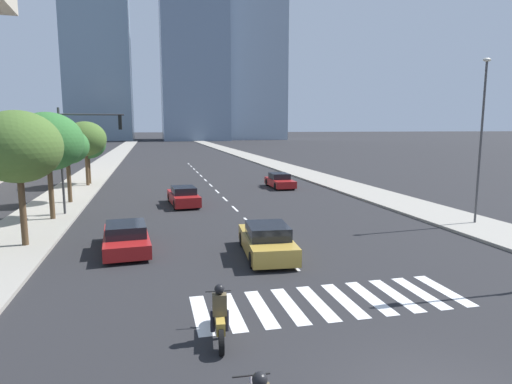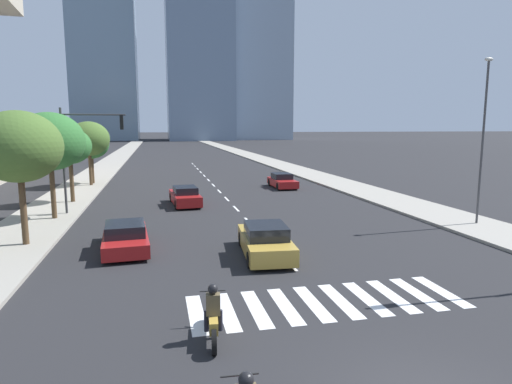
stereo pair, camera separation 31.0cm
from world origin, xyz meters
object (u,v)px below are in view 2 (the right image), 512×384
object	(u,v)px
sedan_red_0	(185,196)
street_tree_second	(49,142)
sedan_gold_1	(265,241)
traffic_signal_far	(85,142)
motorcycle_lead	(213,317)
street_lamp_east	(483,131)
street_tree_fifth	(91,144)
sedan_red_2	(125,237)
sedan_red_3	(282,181)
street_tree_fourth	(89,139)
street_tree_nearest	(18,147)
street_tree_third	(70,146)

from	to	relation	value
sedan_red_0	street_tree_second	world-z (taller)	street_tree_second
sedan_gold_1	traffic_signal_far	size ratio (longest dim) A/B	0.76
motorcycle_lead	street_lamp_east	world-z (taller)	street_lamp_east
street_tree_second	street_tree_fifth	distance (m)	16.07
sedan_red_0	sedan_red_2	world-z (taller)	sedan_red_0
sedan_red_3	sedan_gold_1	bearing A→B (deg)	-17.81
sedan_red_3	street_tree_fourth	world-z (taller)	street_tree_fourth
sedan_red_2	street_tree_nearest	distance (m)	6.10
sedan_red_2	street_tree_nearest	bearing A→B (deg)	67.99
sedan_gold_1	street_lamp_east	xyz separation A→B (m)	(12.71, 2.89, 4.54)
street_tree_third	sedan_red_2	bearing A→B (deg)	-71.14
sedan_red_0	sedan_red_3	xyz separation A→B (m)	(9.02, 6.92, -0.02)
sedan_gold_1	sedan_red_3	xyz separation A→B (m)	(6.49, 19.83, -0.05)
street_tree_fourth	motorcycle_lead	bearing A→B (deg)	-76.96
traffic_signal_far	street_tree_second	world-z (taller)	traffic_signal_far
traffic_signal_far	street_tree_nearest	distance (m)	7.38
sedan_red_3	street_tree_fifth	distance (m)	17.96
sedan_red_2	street_tree_fifth	distance (m)	23.90
motorcycle_lead	traffic_signal_far	distance (m)	18.85
sedan_red_3	street_tree_third	size ratio (longest dim) A/B	0.84
motorcycle_lead	traffic_signal_far	bearing A→B (deg)	23.35
sedan_red_2	street_lamp_east	world-z (taller)	street_lamp_east
sedan_red_0	street_tree_fifth	xyz separation A→B (m)	(-7.71, 12.57, 3.20)
motorcycle_lead	sedan_red_2	xyz separation A→B (m)	(-2.76, 9.01, -0.01)
motorcycle_lead	street_tree_third	bearing A→B (deg)	24.15
sedan_red_0	street_tree_fourth	world-z (taller)	street_tree_fourth
sedan_red_3	street_tree_nearest	xyz separation A→B (m)	(-16.74, -16.19, 3.94)
street_tree_fourth	street_tree_fifth	size ratio (longest dim) A/B	1.13
street_lamp_east	street_tree_fourth	xyz separation A→B (m)	(-22.96, 21.35, -0.87)
sedan_gold_1	sedan_red_2	size ratio (longest dim) A/B	1.00
sedan_red_3	traffic_signal_far	distance (m)	17.95
motorcycle_lead	sedan_red_2	world-z (taller)	motorcycle_lead
street_tree_nearest	street_tree_fifth	world-z (taller)	street_tree_nearest
traffic_signal_far	motorcycle_lead	bearing A→B (deg)	-72.69
traffic_signal_far	sedan_red_2	bearing A→B (deg)	-72.40
motorcycle_lead	street_tree_third	size ratio (longest dim) A/B	0.43
sedan_red_2	street_tree_nearest	size ratio (longest dim) A/B	0.81
traffic_signal_far	street_tree_fourth	bearing A→B (deg)	97.22
street_tree_third	street_tree_fifth	bearing A→B (deg)	90.00
street_lamp_east	street_tree_third	bearing A→B (deg)	151.83
sedan_gold_1	sedan_red_2	world-z (taller)	sedan_gold_1
street_lamp_east	street_tree_second	size ratio (longest dim) A/B	1.45
street_tree_nearest	street_tree_fourth	world-z (taller)	street_tree_nearest
sedan_red_0	traffic_signal_far	xyz separation A→B (m)	(-6.02, -2.08, 3.84)
motorcycle_lead	sedan_red_2	bearing A→B (deg)	23.07
motorcycle_lead	street_tree_third	world-z (taller)	street_tree_third
sedan_gold_1	sedan_red_3	bearing A→B (deg)	-13.37
street_tree_fifth	sedan_red_2	bearing A→B (deg)	-79.22
traffic_signal_far	street_tree_third	bearing A→B (deg)	111.28
street_tree_fourth	street_tree_nearest	bearing A→B (deg)	-90.00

